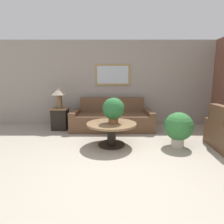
{
  "coord_description": "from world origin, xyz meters",
  "views": [
    {
      "loc": [
        -0.18,
        -2.29,
        1.34
      ],
      "look_at": [
        -0.19,
        2.04,
        0.6
      ],
      "focal_mm": 28.0,
      "sensor_mm": 36.0,
      "label": 1
    }
  ],
  "objects": [
    {
      "name": "potted_plant_on_table",
      "position": [
        -0.15,
        1.27,
        0.78
      ],
      "size": [
        0.46,
        0.46,
        0.54
      ],
      "color": "brown",
      "rests_on": "coffee_table"
    },
    {
      "name": "potted_plant_floor",
      "position": [
        1.2,
        1.21,
        0.42
      ],
      "size": [
        0.58,
        0.58,
        0.73
      ],
      "color": "beige",
      "rests_on": "ground_plane"
    },
    {
      "name": "ground_plane",
      "position": [
        0.0,
        0.0,
        0.0
      ],
      "size": [
        20.0,
        20.0,
        0.0
      ],
      "primitive_type": "plane",
      "color": "gray"
    },
    {
      "name": "side_table",
      "position": [
        -1.66,
        2.6,
        0.32
      ],
      "size": [
        0.5,
        0.5,
        0.62
      ],
      "color": "black",
      "rests_on": "ground_plane"
    },
    {
      "name": "couch_main",
      "position": [
        -0.18,
        2.63,
        0.28
      ],
      "size": [
        2.28,
        0.98,
        0.89
      ],
      "color": "brown",
      "rests_on": "ground_plane"
    },
    {
      "name": "wall_back",
      "position": [
        -0.0,
        3.26,
        1.31
      ],
      "size": [
        7.92,
        0.09,
        2.6
      ],
      "color": "gray",
      "rests_on": "ground_plane"
    },
    {
      "name": "table_lamp",
      "position": [
        -1.66,
        2.6,
        1.05
      ],
      "size": [
        0.46,
        0.46,
        0.6
      ],
      "color": "brown",
      "rests_on": "side_table"
    },
    {
      "name": "coffee_table",
      "position": [
        -0.19,
        1.3,
        0.35
      ],
      "size": [
        1.05,
        1.05,
        0.49
      ],
      "color": "black",
      "rests_on": "ground_plane"
    }
  ]
}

